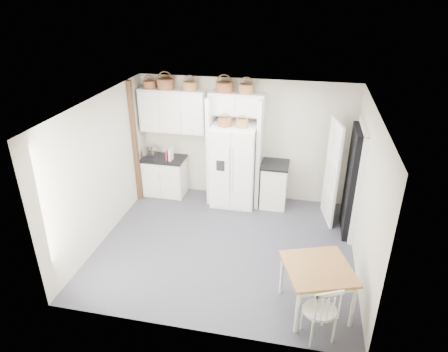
# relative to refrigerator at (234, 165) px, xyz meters

# --- Properties ---
(floor) EXTENTS (4.50, 4.50, 0.00)m
(floor) POSITION_rel_refrigerator_xyz_m (0.15, -1.61, -0.87)
(floor) COLOR #403E4B
(floor) RESTS_ON ground
(ceiling) EXTENTS (4.50, 4.50, 0.00)m
(ceiling) POSITION_rel_refrigerator_xyz_m (0.15, -1.61, 1.73)
(ceiling) COLOR white
(ceiling) RESTS_ON wall_back
(wall_back) EXTENTS (4.50, 0.00, 4.50)m
(wall_back) POSITION_rel_refrigerator_xyz_m (0.15, 0.39, 0.43)
(wall_back) COLOR beige
(wall_back) RESTS_ON floor
(wall_left) EXTENTS (0.00, 4.00, 4.00)m
(wall_left) POSITION_rel_refrigerator_xyz_m (-2.10, -1.61, 0.43)
(wall_left) COLOR beige
(wall_left) RESTS_ON floor
(wall_right) EXTENTS (0.00, 4.00, 4.00)m
(wall_right) POSITION_rel_refrigerator_xyz_m (2.40, -1.61, 0.43)
(wall_right) COLOR beige
(wall_right) RESTS_ON floor
(refrigerator) EXTENTS (0.90, 0.73, 1.75)m
(refrigerator) POSITION_rel_refrigerator_xyz_m (0.00, 0.00, 0.00)
(refrigerator) COLOR white
(refrigerator) RESTS_ON floor
(base_cab_left) EXTENTS (0.89, 0.56, 0.83)m
(base_cab_left) POSITION_rel_refrigerator_xyz_m (-1.58, 0.09, -0.46)
(base_cab_left) COLOR silver
(base_cab_left) RESTS_ON floor
(base_cab_right) EXTENTS (0.52, 0.62, 0.91)m
(base_cab_right) POSITION_rel_refrigerator_xyz_m (0.85, 0.09, -0.42)
(base_cab_right) COLOR silver
(base_cab_right) RESTS_ON floor
(dining_table) EXTENTS (1.15, 1.15, 0.75)m
(dining_table) POSITION_rel_refrigerator_xyz_m (1.73, -2.86, -0.50)
(dining_table) COLOR brown
(dining_table) RESTS_ON floor
(windsor_chair) EXTENTS (0.58, 0.56, 0.92)m
(windsor_chair) POSITION_rel_refrigerator_xyz_m (1.77, -3.36, -0.42)
(windsor_chair) COLOR silver
(windsor_chair) RESTS_ON floor
(counter_left) EXTENTS (0.93, 0.60, 0.04)m
(counter_left) POSITION_rel_refrigerator_xyz_m (-1.58, 0.09, -0.03)
(counter_left) COLOR black
(counter_left) RESTS_ON base_cab_left
(counter_right) EXTENTS (0.56, 0.66, 0.04)m
(counter_right) POSITION_rel_refrigerator_xyz_m (0.85, 0.09, 0.06)
(counter_right) COLOR black
(counter_right) RESTS_ON base_cab_right
(toaster) EXTENTS (0.31, 0.21, 0.20)m
(toaster) POSITION_rel_refrigerator_xyz_m (-1.89, 0.09, 0.09)
(toaster) COLOR silver
(toaster) RESTS_ON counter_left
(cookbook_red) EXTENTS (0.04, 0.15, 0.22)m
(cookbook_red) POSITION_rel_refrigerator_xyz_m (-1.45, 0.01, 0.10)
(cookbook_red) COLOR #A71F32
(cookbook_red) RESTS_ON counter_left
(cookbook_cream) EXTENTS (0.06, 0.18, 0.26)m
(cookbook_cream) POSITION_rel_refrigerator_xyz_m (-1.38, 0.01, 0.12)
(cookbook_cream) COLOR white
(cookbook_cream) RESTS_ON counter_left
(basket_upper_a) EXTENTS (0.26, 0.26, 0.15)m
(basket_upper_a) POSITION_rel_refrigerator_xyz_m (-1.82, 0.22, 1.55)
(basket_upper_a) COLOR brown
(basket_upper_a) RESTS_ON upper_cabinet
(basket_upper_b) EXTENTS (0.34, 0.34, 0.20)m
(basket_upper_b) POSITION_rel_refrigerator_xyz_m (-1.47, 0.22, 1.58)
(basket_upper_b) COLOR brown
(basket_upper_b) RESTS_ON upper_cabinet
(basket_upper_c) EXTENTS (0.29, 0.29, 0.17)m
(basket_upper_c) POSITION_rel_refrigerator_xyz_m (-0.96, 0.22, 1.56)
(basket_upper_c) COLOR #945631
(basket_upper_c) RESTS_ON upper_cabinet
(basket_bridge_a) EXTENTS (0.34, 0.34, 0.19)m
(basket_bridge_a) POSITION_rel_refrigerator_xyz_m (-0.26, 0.22, 1.57)
(basket_bridge_a) COLOR brown
(basket_bridge_a) RESTS_ON bridge_cabinet
(basket_bridge_b) EXTENTS (0.31, 0.31, 0.18)m
(basket_bridge_b) POSITION_rel_refrigerator_xyz_m (0.18, 0.22, 1.56)
(basket_bridge_b) COLOR #945631
(basket_bridge_b) RESTS_ON bridge_cabinet
(basket_fridge_a) EXTENTS (0.27, 0.27, 0.14)m
(basket_fridge_a) POSITION_rel_refrigerator_xyz_m (-0.18, -0.10, 0.95)
(basket_fridge_a) COLOR brown
(basket_fridge_a) RESTS_ON refrigerator
(basket_fridge_b) EXTENTS (0.25, 0.25, 0.13)m
(basket_fridge_b) POSITION_rel_refrigerator_xyz_m (0.16, -0.10, 0.94)
(basket_fridge_b) COLOR #945631
(basket_fridge_b) RESTS_ON refrigerator
(upper_cabinet) EXTENTS (1.40, 0.34, 0.90)m
(upper_cabinet) POSITION_rel_refrigerator_xyz_m (-1.35, 0.22, 1.03)
(upper_cabinet) COLOR silver
(upper_cabinet) RESTS_ON wall_back
(bridge_cabinet) EXTENTS (1.12, 0.34, 0.45)m
(bridge_cabinet) POSITION_rel_refrigerator_xyz_m (-0.00, 0.22, 1.25)
(bridge_cabinet) COLOR silver
(bridge_cabinet) RESTS_ON wall_back
(fridge_panel_left) EXTENTS (0.08, 0.60, 2.30)m
(fridge_panel_left) POSITION_rel_refrigerator_xyz_m (-0.51, 0.09, 0.28)
(fridge_panel_left) COLOR silver
(fridge_panel_left) RESTS_ON floor
(fridge_panel_right) EXTENTS (0.08, 0.60, 2.30)m
(fridge_panel_right) POSITION_rel_refrigerator_xyz_m (0.51, 0.09, 0.28)
(fridge_panel_right) COLOR silver
(fridge_panel_right) RESTS_ON floor
(trim_post) EXTENTS (0.09, 0.09, 2.60)m
(trim_post) POSITION_rel_refrigerator_xyz_m (-2.05, -0.26, 0.43)
(trim_post) COLOR #342413
(trim_post) RESTS_ON floor
(doorway_void) EXTENTS (0.18, 0.85, 2.05)m
(doorway_void) POSITION_rel_refrigerator_xyz_m (2.31, -0.61, 0.15)
(doorway_void) COLOR black
(doorway_void) RESTS_ON floor
(door_slab) EXTENTS (0.21, 0.79, 2.05)m
(door_slab) POSITION_rel_refrigerator_xyz_m (1.95, -0.28, 0.15)
(door_slab) COLOR white
(door_slab) RESTS_ON floor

